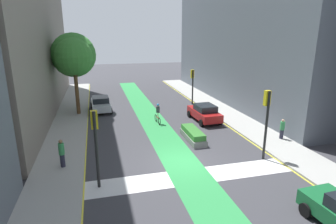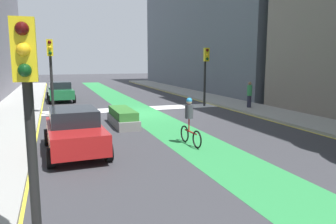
% 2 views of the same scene
% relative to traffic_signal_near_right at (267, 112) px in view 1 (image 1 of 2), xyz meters
% --- Properties ---
extents(ground_plane, '(120.00, 120.00, 0.00)m').
position_rel_traffic_signal_near_right_xyz_m(ground_plane, '(-5.23, 0.84, -3.13)').
color(ground_plane, '#38383D').
extents(bike_lane_paint, '(2.40, 60.00, 0.01)m').
position_rel_traffic_signal_near_right_xyz_m(bike_lane_paint, '(-5.32, 0.84, -3.13)').
color(bike_lane_paint, '#2D8C47').
rests_on(bike_lane_paint, ground_plane).
extents(crosswalk_band, '(12.00, 1.80, 0.01)m').
position_rel_traffic_signal_near_right_xyz_m(crosswalk_band, '(-5.23, -1.16, -3.13)').
color(crosswalk_band, silver).
rests_on(crosswalk_band, ground_plane).
extents(sidewalk_left, '(3.00, 60.00, 0.15)m').
position_rel_traffic_signal_near_right_xyz_m(sidewalk_left, '(-12.73, 0.84, -3.05)').
color(sidewalk_left, '#9E9E99').
rests_on(sidewalk_left, ground_plane).
extents(curb_stripe_left, '(0.16, 60.00, 0.01)m').
position_rel_traffic_signal_near_right_xyz_m(curb_stripe_left, '(-11.23, 0.84, -3.12)').
color(curb_stripe_left, yellow).
rests_on(curb_stripe_left, ground_plane).
extents(sidewalk_right, '(3.00, 60.00, 0.15)m').
position_rel_traffic_signal_near_right_xyz_m(sidewalk_right, '(2.27, 0.84, -3.05)').
color(sidewalk_right, '#9E9E99').
rests_on(sidewalk_right, ground_plane).
extents(curb_stripe_right, '(0.16, 60.00, 0.01)m').
position_rel_traffic_signal_near_right_xyz_m(curb_stripe_right, '(0.77, 0.84, -3.12)').
color(curb_stripe_right, yellow).
rests_on(curb_stripe_right, ground_plane).
extents(traffic_signal_near_right, '(0.35, 0.52, 4.48)m').
position_rel_traffic_signal_near_right_xyz_m(traffic_signal_near_right, '(0.00, 0.00, 0.00)').
color(traffic_signal_near_right, black).
rests_on(traffic_signal_near_right, ground_plane).
extents(traffic_signal_near_left, '(0.35, 0.52, 4.15)m').
position_rel_traffic_signal_near_right_xyz_m(traffic_signal_near_left, '(-10.40, -0.85, -0.21)').
color(traffic_signal_near_left, black).
rests_on(traffic_signal_near_left, ground_plane).
extents(traffic_signal_far_right, '(0.35, 0.52, 3.92)m').
position_rel_traffic_signal_near_right_xyz_m(traffic_signal_far_right, '(0.35, 14.86, -0.37)').
color(traffic_signal_far_right, black).
rests_on(traffic_signal_far_right, ground_plane).
extents(car_red_right_far, '(2.16, 4.27, 1.57)m').
position_rel_traffic_signal_near_right_xyz_m(car_red_right_far, '(-0.69, 8.46, -2.33)').
color(car_red_right_far, '#A51919').
rests_on(car_red_right_far, ground_plane).
extents(car_silver_left_far, '(2.15, 4.26, 1.57)m').
position_rel_traffic_signal_near_right_xyz_m(car_silver_left_far, '(-9.88, 14.34, -2.33)').
color(car_silver_left_far, '#B2B7BF').
rests_on(car_silver_left_far, ground_plane).
extents(cyclist_in_lane, '(0.32, 1.73, 1.86)m').
position_rel_traffic_signal_near_right_xyz_m(cyclist_in_lane, '(-5.02, 8.81, -2.16)').
color(cyclist_in_lane, black).
rests_on(cyclist_in_lane, ground_plane).
extents(pedestrian_sidewalk_right_a, '(0.34, 0.34, 1.53)m').
position_rel_traffic_signal_near_right_xyz_m(pedestrian_sidewalk_right_a, '(3.15, 2.41, -2.21)').
color(pedestrian_sidewalk_right_a, '#262638').
rests_on(pedestrian_sidewalk_right_a, sidewalk_right).
extents(pedestrian_sidewalk_left_a, '(0.34, 0.34, 1.73)m').
position_rel_traffic_signal_near_right_xyz_m(pedestrian_sidewalk_left_a, '(-12.44, 1.68, -2.10)').
color(pedestrian_sidewalk_left_a, '#262638').
rests_on(pedestrian_sidewalk_left_a, sidewalk_left).
extents(street_tree_near, '(4.45, 4.45, 7.80)m').
position_rel_traffic_signal_near_right_xyz_m(street_tree_near, '(-12.21, 15.59, 2.58)').
color(street_tree_near, brown).
rests_on(street_tree_near, sidewalk_left).
extents(street_tree_far, '(3.51, 3.51, 7.34)m').
position_rel_traffic_signal_near_right_xyz_m(street_tree_far, '(-12.06, 13.44, 2.56)').
color(street_tree_far, brown).
rests_on(street_tree_far, sidewalk_left).
extents(median_planter, '(1.04, 3.39, 0.85)m').
position_rel_traffic_signal_near_right_xyz_m(median_planter, '(-3.32, 4.15, -2.73)').
color(median_planter, slate).
rests_on(median_planter, ground_plane).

